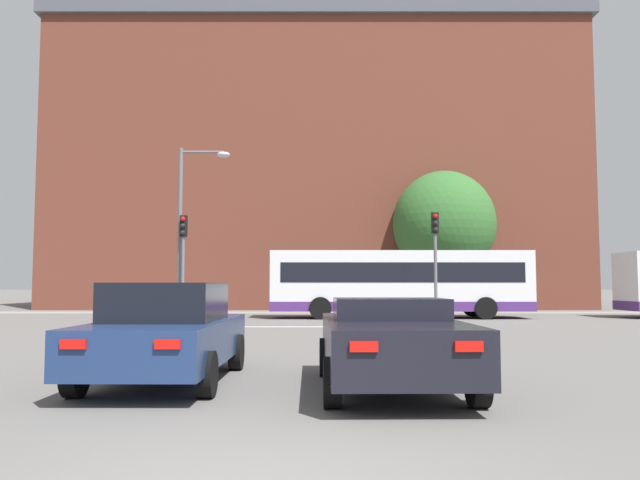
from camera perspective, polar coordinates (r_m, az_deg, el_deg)
The scene contains 11 objects.
stop_line_strip at distance 23.10m, azimuth -1.62°, elevation -7.93°, with size 7.28×0.30×0.01m, color silver.
far_pavement at distance 34.84m, azimuth -1.16°, elevation -6.65°, with size 68.09×2.50×0.01m, color gray.
brick_civic_building at distance 46.80m, azimuth -0.66°, elevation 6.53°, with size 35.63×15.98×26.25m.
car_saloon_left at distance 10.32m, azimuth -14.06°, elevation -8.17°, with size 2.05×4.61×1.57m.
car_roadster_right at distance 9.39m, azimuth 6.20°, elevation -9.20°, with size 2.11×4.49×1.34m.
bus_crossing_lead at distance 29.40m, azimuth 7.00°, elevation -3.85°, with size 11.96×2.63×3.10m.
traffic_light_near_right at distance 24.02m, azimuth 10.23°, elevation -0.86°, with size 0.26×0.31×4.29m.
traffic_light_near_left at distance 23.87m, azimuth -12.69°, elevation -1.02°, with size 0.26×0.31×4.15m.
street_lamp_junction at distance 24.24m, azimuth -12.17°, elevation 2.16°, with size 1.96×0.36×6.77m.
pedestrian_waiting at distance 35.77m, azimuth 10.45°, elevation -4.98°, with size 0.40×0.46×1.65m.
tree_by_building at distance 38.59m, azimuth 11.00°, elevation 1.41°, with size 6.19×6.19×8.47m.
Camera 1 is at (0.54, -4.55, 1.54)m, focal length 35.00 mm.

